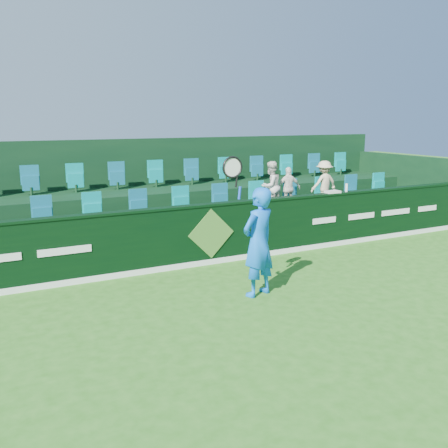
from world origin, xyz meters
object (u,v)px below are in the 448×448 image
spectator_middle (289,188)px  towel (333,192)px  spectator_right (324,183)px  drinks_bottle (347,188)px  tennis_player (258,242)px  spectator_left (271,186)px

spectator_middle → towel: bearing=128.4°
spectator_right → towel: bearing=61.5°
spectator_right → drinks_bottle: (-0.18, -1.12, 0.04)m
spectator_right → towel: spectator_right is taller
drinks_bottle → spectator_right: bearing=81.0°
tennis_player → spectator_left: bearing=54.4°
tennis_player → spectator_middle: tennis_player is taller
towel → spectator_right: bearing=61.1°
towel → drinks_bottle: bearing=0.0°
towel → drinks_bottle: 0.45m
spectator_middle → drinks_bottle: spectator_middle is taller
spectator_middle → spectator_right: 1.16m
spectator_middle → towel: size_ratio=3.06×
spectator_middle → towel: (0.55, -1.12, 0.02)m
tennis_player → drinks_bottle: bearing=29.5°
drinks_bottle → tennis_player: bearing=-150.5°
spectator_middle → drinks_bottle: 1.50m
spectator_middle → towel: 1.25m
spectator_right → drinks_bottle: 1.13m
spectator_left → drinks_bottle: (1.54, -1.12, 0.01)m
spectator_left → drinks_bottle: spectator_left is taller
spectator_left → spectator_right: spectator_left is taller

